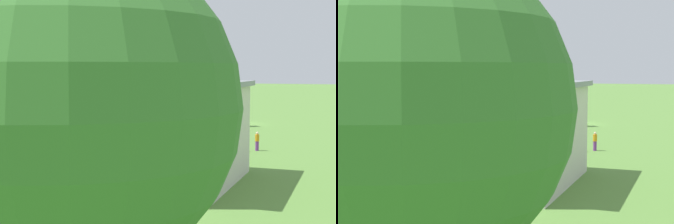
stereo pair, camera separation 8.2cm
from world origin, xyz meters
The scene contains 7 objects.
ground_plane centered at (0.00, 0.00, 0.00)m, with size 400.00×400.00×0.00m, color #568438.
hangar centered at (6.00, 38.64, 3.32)m, with size 27.96×12.12×6.62m.
biplane centered at (4.57, 5.10, 3.50)m, with size 8.78×7.65×4.00m.
person_at_fence_line centered at (2.24, 23.87, 0.76)m, with size 0.42×0.42×1.54m.
person_watching_takeoff centered at (-6.10, 23.20, 0.86)m, with size 0.48×0.48×1.73m.
person_walking_on_apron centered at (-4.71, 24.38, 0.87)m, with size 0.52×0.52×1.73m.
tree_behind_hangar_right centered at (-10.14, 61.12, 6.66)m, with size 6.53×6.53×9.94m.
Camera 2 is at (-15.57, 69.84, 7.42)m, focal length 55.42 mm.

